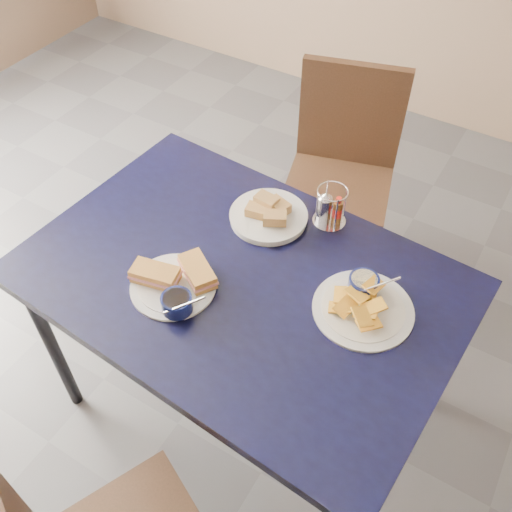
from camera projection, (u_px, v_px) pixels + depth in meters
The scene contains 7 objects.
ground at pixel (261, 473), 2.08m from camera, with size 6.00×6.00×0.00m, color #4A4A4F.
dining_table at pixel (241, 289), 1.77m from camera, with size 1.37×0.97×0.75m.
chair_far at pixel (348, 162), 2.45m from camera, with size 0.54×0.53×0.93m.
sandwich_plate at pixel (176, 283), 1.68m from camera, with size 0.30×0.26×0.12m.
plantain_plate at pixel (363, 301), 1.64m from camera, with size 0.29×0.29×0.12m.
bread_basket at pixel (269, 215), 1.88m from camera, with size 0.25×0.25×0.07m.
condiment_caddy at pixel (329, 208), 1.85m from camera, with size 0.11×0.11×0.14m.
Camera 1 is at (0.41, -0.71, 2.07)m, focal length 40.00 mm.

